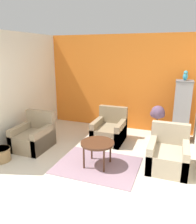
{
  "coord_description": "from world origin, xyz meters",
  "views": [
    {
      "loc": [
        1.58,
        -2.53,
        2.22
      ],
      "look_at": [
        0.0,
        1.76,
        0.93
      ],
      "focal_mm": 35.0,
      "sensor_mm": 36.0,
      "label": 1
    }
  ],
  "objects": [
    {
      "name": "potted_plant",
      "position": [
        1.15,
        3.19,
        0.52
      ],
      "size": [
        0.39,
        0.35,
        0.83
      ],
      "color": "#66605B",
      "rests_on": "ground_plane"
    },
    {
      "name": "armchair_middle",
      "position": [
        0.06,
        2.42,
        0.26
      ],
      "size": [
        0.73,
        0.85,
        0.83
      ],
      "color": "#8E7A5B",
      "rests_on": "ground_plane"
    },
    {
      "name": "wall_back_accent",
      "position": [
        0.0,
        3.54,
        1.33
      ],
      "size": [
        4.3,
        0.06,
        2.65
      ],
      "color": "orange",
      "rests_on": "ground_plane"
    },
    {
      "name": "parrot",
      "position": [
        1.72,
        3.08,
        1.64
      ],
      "size": [
        0.11,
        0.2,
        0.24
      ],
      "color": "teal",
      "rests_on": "birdcage"
    },
    {
      "name": "wicker_basket",
      "position": [
        -1.73,
        0.63,
        0.15
      ],
      "size": [
        0.39,
        0.39,
        0.28
      ],
      "color": "#A37F51",
      "rests_on": "ground_plane"
    },
    {
      "name": "ground_plane",
      "position": [
        0.0,
        0.0,
        0.0
      ],
      "size": [
        20.0,
        20.0,
        0.0
      ],
      "primitive_type": "plane",
      "color": "beige",
      "rests_on": "ground"
    },
    {
      "name": "birdcage",
      "position": [
        1.72,
        3.08,
        0.75
      ],
      "size": [
        0.45,
        0.45,
        1.53
      ],
      "color": "slate",
      "rests_on": "ground_plane"
    },
    {
      "name": "armchair_right",
      "position": [
        1.53,
        1.54,
        0.26
      ],
      "size": [
        0.73,
        0.85,
        0.83
      ],
      "color": "tan",
      "rests_on": "ground_plane"
    },
    {
      "name": "coffee_table",
      "position": [
        0.21,
        1.14,
        0.45
      ],
      "size": [
        0.66,
        0.66,
        0.5
      ],
      "color": "#472819",
      "rests_on": "ground_plane"
    },
    {
      "name": "armchair_left",
      "position": [
        -1.48,
        1.41,
        0.26
      ],
      "size": [
        0.73,
        0.85,
        0.83
      ],
      "color": "#9E896B",
      "rests_on": "ground_plane"
    },
    {
      "name": "wall_left",
      "position": [
        -2.12,
        1.76,
        1.33
      ],
      "size": [
        0.06,
        3.51,
        2.65
      ],
      "color": "silver",
      "rests_on": "ground_plane"
    },
    {
      "name": "area_rug",
      "position": [
        0.21,
        1.14,
        0.01
      ],
      "size": [
        1.61,
        1.24,
        0.01
      ],
      "color": "gray",
      "rests_on": "ground_plane"
    }
  ]
}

